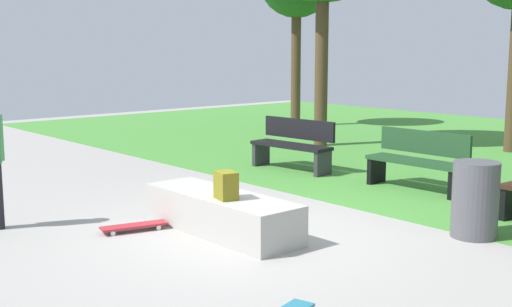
% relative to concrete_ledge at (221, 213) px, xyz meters
% --- Properties ---
extents(ground_plane, '(28.00, 28.00, 0.00)m').
position_rel_concrete_ledge_xyz_m(ground_plane, '(0.28, 0.26, -0.23)').
color(ground_plane, '#9E9993').
extents(concrete_ledge, '(2.22, 0.70, 0.47)m').
position_rel_concrete_ledge_xyz_m(concrete_ledge, '(0.00, 0.00, 0.00)').
color(concrete_ledge, '#A8A59E').
rests_on(concrete_ledge, ground_plane).
extents(backpack_on_ledge, '(0.32, 0.26, 0.32)m').
position_rel_concrete_ledge_xyz_m(backpack_on_ledge, '(0.25, -0.12, 0.39)').
color(backpack_on_ledge, olive).
rests_on(backpack_on_ledge, concrete_ledge).
extents(skateboard_by_ledge, '(0.39, 0.82, 0.08)m').
position_rel_concrete_ledge_xyz_m(skateboard_by_ledge, '(-0.72, -0.76, -0.17)').
color(skateboard_by_ledge, '#A5262D').
rests_on(skateboard_by_ledge, ground_plane).
extents(park_bench_near_lamppost, '(1.61, 0.50, 0.91)m').
position_rel_concrete_ledge_xyz_m(park_bench_near_lamppost, '(0.12, 3.77, 0.25)').
color(park_bench_near_lamppost, '#1E4223').
rests_on(park_bench_near_lamppost, ground_plane).
extents(park_bench_far_right, '(1.63, 0.60, 0.91)m').
position_rel_concrete_ledge_xyz_m(park_bench_far_right, '(-2.36, 3.50, 0.25)').
color(park_bench_far_right, black).
rests_on(park_bench_far_right, ground_plane).
extents(trash_bin, '(0.53, 0.53, 0.89)m').
position_rel_concrete_ledge_xyz_m(trash_bin, '(2.09, 2.10, 0.21)').
color(trash_bin, '#4C4C51').
rests_on(trash_bin, ground_plane).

